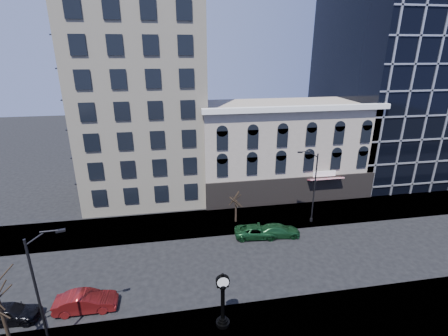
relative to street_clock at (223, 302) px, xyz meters
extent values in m
plane|color=black|center=(-0.03, 6.77, -2.10)|extent=(160.00, 160.00, 0.00)
cube|color=gray|center=(-0.03, 14.77, -2.04)|extent=(160.00, 6.00, 0.12)
cube|color=beige|center=(-6.03, 25.77, 16.90)|extent=(15.00, 15.00, 38.00)
cube|color=#A59888|center=(11.97, 22.77, 3.90)|extent=(22.00, 10.00, 12.00)
cube|color=white|center=(11.97, 17.57, 10.10)|extent=(22.60, 0.80, 0.60)
cube|color=black|center=(11.97, 17.72, -0.30)|extent=(22.00, 0.30, 3.60)
cube|color=maroon|center=(15.97, 17.17, 1.30)|extent=(4.50, 1.18, 0.55)
cube|color=black|center=(31.97, 27.77, 11.90)|extent=(20.00, 20.00, 28.00)
cylinder|color=black|center=(0.00, 0.00, -1.85)|extent=(0.99, 0.99, 0.27)
cylinder|color=black|center=(0.00, 0.00, -1.62)|extent=(0.72, 0.72, 0.18)
cylinder|color=black|center=(0.00, 0.00, -1.46)|extent=(0.54, 0.54, 0.14)
cylinder|color=black|center=(0.00, 0.00, -0.08)|extent=(0.29, 0.29, 2.62)
sphere|color=black|center=(0.00, 0.00, 1.32)|extent=(0.51, 0.51, 0.51)
cube|color=black|center=(0.00, 0.00, 1.41)|extent=(0.82, 0.23, 0.23)
cylinder|color=black|center=(0.00, 0.00, 1.77)|extent=(0.95, 0.32, 0.94)
cylinder|color=white|center=(0.00, -0.15, 1.77)|extent=(0.80, 0.05, 0.80)
cylinder|color=white|center=(0.00, 0.15, 1.77)|extent=(0.80, 0.05, 0.80)
sphere|color=black|center=(0.00, 0.00, 2.31)|extent=(0.18, 0.18, 0.18)
cylinder|color=black|center=(-11.46, 0.01, 2.14)|extent=(0.15, 0.15, 8.25)
cube|color=black|center=(-9.68, 0.39, 6.42)|extent=(0.56, 0.32, 0.13)
cylinder|color=black|center=(12.43, 12.83, 2.07)|extent=(0.15, 0.15, 8.10)
cylinder|color=black|center=(12.43, 12.83, -1.79)|extent=(0.34, 0.34, 0.38)
cube|color=black|center=(10.67, 13.19, 6.26)|extent=(0.55, 0.31, 0.13)
cylinder|color=black|center=(-13.83, 0.26, 0.08)|extent=(0.22, 0.22, 4.12)
cylinder|color=black|center=(3.96, 14.33, -0.67)|extent=(0.22, 0.22, 2.62)
imported|color=black|center=(-15.08, 3.07, -1.39)|extent=(4.30, 1.94, 1.43)
imported|color=maroon|center=(-9.88, 3.28, -1.36)|extent=(4.52, 1.60, 1.49)
imported|color=#143F1E|center=(5.48, 10.95, -1.46)|extent=(4.84, 2.64, 1.29)
imported|color=#143F1E|center=(7.82, 10.73, -1.45)|extent=(4.68, 2.40, 1.30)
camera|label=1|loc=(-3.00, -17.64, 16.39)|focal=26.00mm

